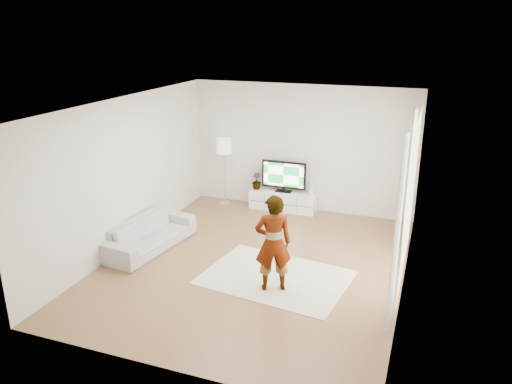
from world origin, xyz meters
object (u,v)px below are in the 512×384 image
(rug, at_px, (276,277))
(player, at_px, (273,243))
(television, at_px, (284,175))
(media_console, at_px, (283,201))
(floor_lamp, at_px, (224,149))
(sofa, at_px, (150,234))

(rug, height_order, player, player)
(television, height_order, rug, television)
(media_console, height_order, rug, media_console)
(media_console, xyz_separation_m, floor_lamp, (-1.40, -0.06, 1.10))
(media_console, height_order, sofa, sofa)
(television, height_order, sofa, television)
(media_console, distance_m, sofa, 3.31)
(media_console, bearing_deg, floor_lamp, -177.34)
(rug, xyz_separation_m, floor_lamp, (-2.23, 3.04, 1.30))
(sofa, bearing_deg, rug, -89.09)
(television, relative_size, sofa, 0.51)
(rug, distance_m, floor_lamp, 3.99)
(media_console, height_order, television, television)
(media_console, bearing_deg, player, -75.46)
(rug, bearing_deg, sofa, 173.52)
(television, distance_m, sofa, 3.37)
(player, height_order, floor_lamp, player)
(rug, xyz_separation_m, player, (0.07, -0.37, 0.79))
(media_console, height_order, floor_lamp, floor_lamp)
(floor_lamp, bearing_deg, sofa, -97.06)
(rug, relative_size, floor_lamp, 1.51)
(player, bearing_deg, rug, -103.73)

